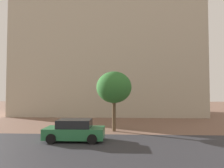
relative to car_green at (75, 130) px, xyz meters
name	(u,v)px	position (x,y,z in m)	size (l,w,h in m)	color
ground_plane	(108,147)	(2.43, -1.41, -0.70)	(120.00, 120.00, 0.00)	brown
street_asphalt_strip	(108,148)	(2.43, -1.68, -0.69)	(120.00, 7.65, 0.00)	#2D2D33
landmark_building	(108,49)	(1.24, 17.65, 9.48)	(27.01, 11.04, 33.66)	#B2A893
car_green	(75,130)	(0.00, 0.00, 0.00)	(4.05, 1.99, 1.46)	#287042
tree_curb_far	(114,87)	(2.60, 3.49, 3.05)	(3.04, 3.04, 5.14)	brown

